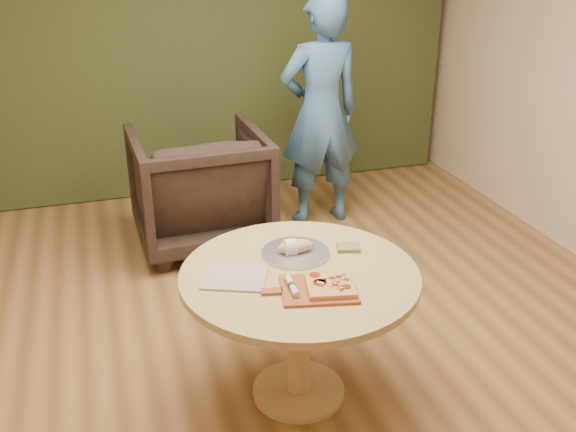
# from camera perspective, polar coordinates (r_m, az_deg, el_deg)

# --- Properties ---
(room_shell) EXTENTS (5.04, 6.04, 2.84)m
(room_shell) POSITION_cam_1_polar(r_m,az_deg,el_deg) (3.15, 0.38, 7.59)
(room_shell) COLOR olive
(room_shell) RESTS_ON ground
(curtain) EXTENTS (4.80, 0.14, 2.78)m
(curtain) POSITION_cam_1_polar(r_m,az_deg,el_deg) (5.92, -8.42, 15.26)
(curtain) COLOR #2E391A
(curtain) RESTS_ON ground
(pedestal_table) EXTENTS (1.19, 1.19, 0.75)m
(pedestal_table) POSITION_cam_1_polar(r_m,az_deg,el_deg) (3.26, 1.01, -7.13)
(pedestal_table) COLOR tan
(pedestal_table) RESTS_ON ground
(pizza_paddle) EXTENTS (0.47, 0.35, 0.01)m
(pizza_paddle) POSITION_cam_1_polar(r_m,az_deg,el_deg) (3.03, 2.52, -6.53)
(pizza_paddle) COLOR #984A26
(pizza_paddle) RESTS_ON pedestal_table
(flatbread_pizza) EXTENTS (0.26, 0.26, 0.04)m
(flatbread_pizza) POSITION_cam_1_polar(r_m,az_deg,el_deg) (3.02, 3.76, -6.16)
(flatbread_pizza) COLOR #E09E57
(flatbread_pizza) RESTS_ON pizza_paddle
(cutlery_roll) EXTENTS (0.04, 0.20, 0.03)m
(cutlery_roll) POSITION_cam_1_polar(r_m,az_deg,el_deg) (3.01, 0.34, -6.21)
(cutlery_roll) COLOR silver
(cutlery_roll) RESTS_ON pizza_paddle
(newspaper) EXTENTS (0.37, 0.35, 0.01)m
(newspaper) POSITION_cam_1_polar(r_m,az_deg,el_deg) (3.13, -4.73, -5.48)
(newspaper) COLOR silver
(newspaper) RESTS_ON pedestal_table
(serving_tray) EXTENTS (0.36, 0.36, 0.02)m
(serving_tray) POSITION_cam_1_polar(r_m,az_deg,el_deg) (3.35, 0.68, -3.28)
(serving_tray) COLOR silver
(serving_tray) RESTS_ON pedestal_table
(bread_roll) EXTENTS (0.19, 0.09, 0.09)m
(bread_roll) POSITION_cam_1_polar(r_m,az_deg,el_deg) (3.33, 0.54, -2.75)
(bread_roll) COLOR tan
(bread_roll) RESTS_ON serving_tray
(green_packet) EXTENTS (0.14, 0.13, 0.02)m
(green_packet) POSITION_cam_1_polar(r_m,az_deg,el_deg) (3.41, 5.39, -2.79)
(green_packet) COLOR #52612B
(green_packet) RESTS_ON pedestal_table
(armchair) EXTENTS (1.02, 0.96, 1.01)m
(armchair) POSITION_cam_1_polar(r_m,az_deg,el_deg) (5.01, -7.87, 3.03)
(armchair) COLOR black
(armchair) RESTS_ON ground
(person_standing) EXTENTS (0.71, 0.49, 1.89)m
(person_standing) POSITION_cam_1_polar(r_m,az_deg,el_deg) (5.23, 2.91, 9.16)
(person_standing) COLOR teal
(person_standing) RESTS_ON ground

